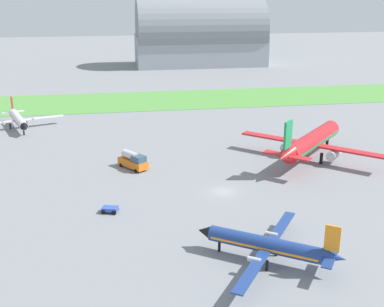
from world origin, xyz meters
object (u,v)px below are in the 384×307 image
at_px(airplane_foreground_turboprop, 268,245).
at_px(airplane_taxiing_turboprop, 18,119).
at_px(baggage_cart_midfield, 110,209).
at_px(fuel_truck_near_gate, 133,161).
at_px(airplane_midfield_jet, 311,142).

height_order(airplane_foreground_turboprop, airplane_taxiing_turboprop, airplane_foreground_turboprop).
relative_size(airplane_foreground_turboprop, baggage_cart_midfield, 6.91).
bearing_deg(fuel_truck_near_gate, airplane_midfield_jet, 52.68).
xyz_separation_m(airplane_foreground_turboprop, airplane_taxiing_turboprop, (-41.04, 71.06, -0.03)).
bearing_deg(baggage_cart_midfield, airplane_midfield_jet, 41.60).
xyz_separation_m(airplane_taxiing_turboprop, baggage_cart_midfield, (21.62, -52.88, -1.86)).
relative_size(airplane_foreground_turboprop, airplane_taxiing_turboprop, 0.90).
height_order(airplane_midfield_jet, airplane_foreground_turboprop, airplane_midfield_jet).
xyz_separation_m(airplane_midfield_jet, baggage_cart_midfield, (-40.10, -18.55, -3.27)).
bearing_deg(airplane_taxiing_turboprop, baggage_cart_midfield, 3.77).
relative_size(fuel_truck_near_gate, baggage_cart_midfield, 2.40).
bearing_deg(airplane_taxiing_turboprop, airplane_midfield_jet, 42.45).
distance_m(airplane_taxiing_turboprop, baggage_cart_midfield, 57.15).
relative_size(airplane_foreground_turboprop, fuel_truck_near_gate, 2.88).
bearing_deg(baggage_cart_midfield, fuel_truck_near_gate, 93.27).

